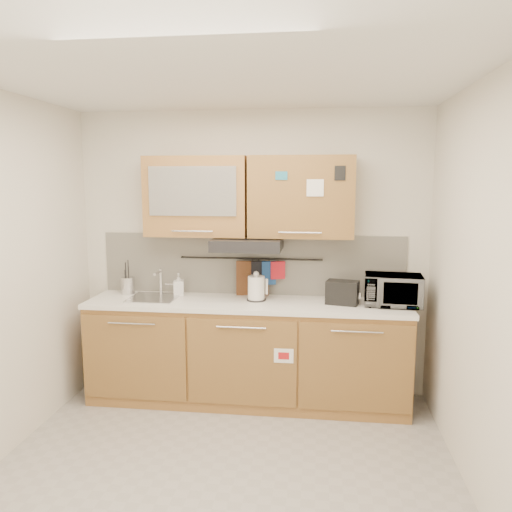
# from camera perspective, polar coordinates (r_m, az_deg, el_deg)

# --- Properties ---
(floor) EXTENTS (3.20, 3.20, 0.00)m
(floor) POSITION_cam_1_polar(r_m,az_deg,el_deg) (3.67, -3.91, -23.89)
(floor) COLOR #9E9993
(floor) RESTS_ON ground
(ceiling) EXTENTS (3.20, 3.20, 0.00)m
(ceiling) POSITION_cam_1_polar(r_m,az_deg,el_deg) (3.16, -4.43, 20.10)
(ceiling) COLOR white
(ceiling) RESTS_ON wall_back
(wall_back) EXTENTS (3.20, 0.00, 3.20)m
(wall_back) POSITION_cam_1_polar(r_m,az_deg,el_deg) (4.62, -0.53, 0.29)
(wall_back) COLOR silver
(wall_back) RESTS_ON ground
(wall_right) EXTENTS (0.00, 3.00, 3.00)m
(wall_right) POSITION_cam_1_polar(r_m,az_deg,el_deg) (3.26, 24.70, -4.05)
(wall_right) COLOR silver
(wall_right) RESTS_ON ground
(base_cabinet) EXTENTS (2.80, 0.64, 0.88)m
(base_cabinet) POSITION_cam_1_polar(r_m,az_deg,el_deg) (4.55, -1.04, -11.50)
(base_cabinet) COLOR #AF813E
(base_cabinet) RESTS_ON floor
(countertop) EXTENTS (2.82, 0.62, 0.04)m
(countertop) POSITION_cam_1_polar(r_m,az_deg,el_deg) (4.40, -1.07, -5.46)
(countertop) COLOR white
(countertop) RESTS_ON base_cabinet
(backsplash) EXTENTS (2.80, 0.02, 0.56)m
(backsplash) POSITION_cam_1_polar(r_m,az_deg,el_deg) (4.63, -0.55, -0.96)
(backsplash) COLOR silver
(backsplash) RESTS_ON countertop
(upper_cabinets) EXTENTS (1.82, 0.37, 0.70)m
(upper_cabinets) POSITION_cam_1_polar(r_m,az_deg,el_deg) (4.40, -0.91, 6.81)
(upper_cabinets) COLOR #AF813E
(upper_cabinets) RESTS_ON wall_back
(range_hood) EXTENTS (0.60, 0.46, 0.10)m
(range_hood) POSITION_cam_1_polar(r_m,az_deg,el_deg) (4.36, -0.97, 1.38)
(range_hood) COLOR black
(range_hood) RESTS_ON upper_cabinets
(sink) EXTENTS (0.42, 0.40, 0.26)m
(sink) POSITION_cam_1_polar(r_m,az_deg,el_deg) (4.60, -11.58, -4.68)
(sink) COLOR silver
(sink) RESTS_ON countertop
(utensil_rail) EXTENTS (1.30, 0.02, 0.02)m
(utensil_rail) POSITION_cam_1_polar(r_m,az_deg,el_deg) (4.58, -0.62, -0.30)
(utensil_rail) COLOR black
(utensil_rail) RESTS_ON backsplash
(utensil_crock) EXTENTS (0.13, 0.13, 0.32)m
(utensil_crock) POSITION_cam_1_polar(r_m,az_deg,el_deg) (4.81, -14.42, -3.26)
(utensil_crock) COLOR silver
(utensil_crock) RESTS_ON countertop
(kettle) EXTENTS (0.20, 0.20, 0.26)m
(kettle) POSITION_cam_1_polar(r_m,az_deg,el_deg) (4.41, 0.04, -3.77)
(kettle) COLOR white
(kettle) RESTS_ON countertop
(toaster) EXTENTS (0.30, 0.22, 0.20)m
(toaster) POSITION_cam_1_polar(r_m,az_deg,el_deg) (4.34, 9.84, -4.10)
(toaster) COLOR black
(toaster) RESTS_ON countertop
(microwave) EXTENTS (0.50, 0.36, 0.26)m
(microwave) POSITION_cam_1_polar(r_m,az_deg,el_deg) (4.39, 15.38, -3.78)
(microwave) COLOR #999999
(microwave) RESTS_ON countertop
(soap_bottle) EXTENTS (0.11, 0.11, 0.20)m
(soap_bottle) POSITION_cam_1_polar(r_m,az_deg,el_deg) (4.66, -8.83, -3.23)
(soap_bottle) COLOR #999999
(soap_bottle) RESTS_ON countertop
(cutting_board) EXTENTS (0.30, 0.06, 0.37)m
(cutting_board) POSITION_cam_1_polar(r_m,az_deg,el_deg) (4.60, -0.41, -2.85)
(cutting_board) COLOR brown
(cutting_board) RESTS_ON utensil_rail
(oven_mitt) EXTENTS (0.13, 0.06, 0.21)m
(oven_mitt) POSITION_cam_1_polar(r_m,az_deg,el_deg) (4.57, 1.47, -1.94)
(oven_mitt) COLOR #1F498F
(oven_mitt) RESTS_ON utensil_rail
(dark_pouch) EXTENTS (0.14, 0.05, 0.21)m
(dark_pouch) POSITION_cam_1_polar(r_m,az_deg,el_deg) (4.58, 0.27, -1.88)
(dark_pouch) COLOR black
(dark_pouch) RESTS_ON utensil_rail
(pot_holder) EXTENTS (0.13, 0.06, 0.16)m
(pot_holder) POSITION_cam_1_polar(r_m,az_deg,el_deg) (4.55, 2.52, -1.64)
(pot_holder) COLOR red
(pot_holder) RESTS_ON utensil_rail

